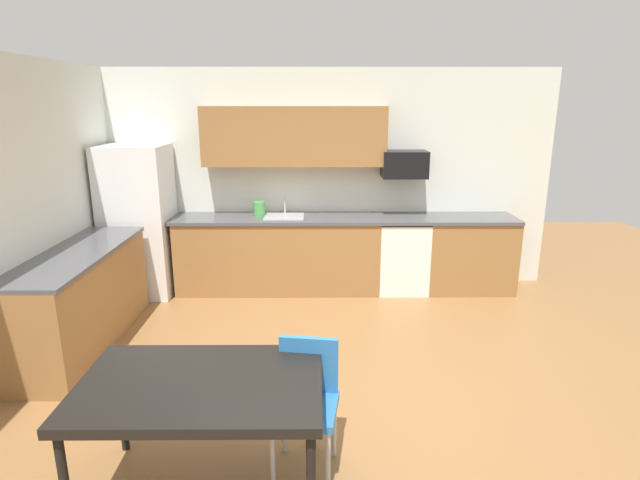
{
  "coord_description": "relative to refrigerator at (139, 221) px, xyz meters",
  "views": [
    {
      "loc": [
        -0.03,
        -3.78,
        2.3
      ],
      "look_at": [
        0.0,
        1.0,
        1.0
      ],
      "focal_mm": 28.61,
      "sensor_mm": 36.0,
      "label": 1
    }
  ],
  "objects": [
    {
      "name": "ground_plane",
      "position": [
        2.18,
        -2.22,
        -0.91
      ],
      "size": [
        12.0,
        12.0,
        0.0
      ],
      "primitive_type": "plane",
      "color": "olive"
    },
    {
      "name": "cabinet_run_back",
      "position": [
        1.67,
        0.08,
        -0.46
      ],
      "size": [
        2.48,
        0.6,
        0.9
      ],
      "primitive_type": "cube",
      "color": "olive",
      "rests_on": "ground"
    },
    {
      "name": "oven_range",
      "position": [
        3.21,
        0.08,
        -0.45
      ],
      "size": [
        0.6,
        0.6,
        0.91
      ],
      "color": "white",
      "rests_on": "ground"
    },
    {
      "name": "microwave",
      "position": [
        3.21,
        0.18,
        0.66
      ],
      "size": [
        0.54,
        0.36,
        0.32
      ],
      "primitive_type": "cube",
      "color": "black"
    },
    {
      "name": "sink_basin",
      "position": [
        1.75,
        0.08,
        -0.03
      ],
      "size": [
        0.48,
        0.4,
        0.14
      ],
      "primitive_type": "cube",
      "color": "#A5A8AD",
      "rests_on": "countertop_back"
    },
    {
      "name": "sink_faucet",
      "position": [
        1.75,
        0.26,
        0.13
      ],
      "size": [
        0.02,
        0.02,
        0.24
      ],
      "primitive_type": "cylinder",
      "color": "#B2B5BA",
      "rests_on": "countertop_back"
    },
    {
      "name": "cabinet_run_back_right",
      "position": [
        4.04,
        0.08,
        -0.46
      ],
      "size": [
        1.07,
        0.6,
        0.9
      ],
      "primitive_type": "cube",
      "color": "olive",
      "rests_on": "ground"
    },
    {
      "name": "cabinet_run_left",
      "position": [
        -0.12,
        -1.42,
        -0.46
      ],
      "size": [
        0.6,
        2.0,
        0.9
      ],
      "primitive_type": "cube",
      "color": "olive",
      "rests_on": "ground"
    },
    {
      "name": "dining_table",
      "position": [
        1.48,
        -3.38,
        -0.22
      ],
      "size": [
        1.4,
        0.9,
        0.75
      ],
      "color": "black",
      "rests_on": "ground"
    },
    {
      "name": "countertop_back",
      "position": [
        2.18,
        0.08,
        0.01
      ],
      "size": [
        4.8,
        0.64,
        0.04
      ],
      "primitive_type": "cube",
      "color": "#4C4C51",
      "rests_on": "cabinet_run_back"
    },
    {
      "name": "countertop_left",
      "position": [
        -0.12,
        -1.42,
        0.01
      ],
      "size": [
        0.64,
        2.0,
        0.04
      ],
      "primitive_type": "cube",
      "color": "#4C4C51",
      "rests_on": "cabinet_run_left"
    },
    {
      "name": "refrigerator",
      "position": [
        0.0,
        0.0,
        0.0
      ],
      "size": [
        0.76,
        0.7,
        1.81
      ],
      "primitive_type": "cube",
      "color": "white",
      "rests_on": "ground"
    },
    {
      "name": "kettle",
      "position": [
        1.45,
        0.13,
        0.11
      ],
      "size": [
        0.14,
        0.14,
        0.2
      ],
      "primitive_type": "cylinder",
      "color": "#4CA54C",
      "rests_on": "countertop_back"
    },
    {
      "name": "chair_near_table",
      "position": [
        2.08,
        -3.14,
        -0.4
      ],
      "size": [
        0.45,
        0.45,
        0.85
      ],
      "color": "#2D72B7",
      "rests_on": "ground"
    },
    {
      "name": "upper_cabinets_back",
      "position": [
        1.88,
        0.21,
        0.99
      ],
      "size": [
        2.2,
        0.34,
        0.7
      ],
      "primitive_type": "cube",
      "color": "olive"
    },
    {
      "name": "wall_back",
      "position": [
        2.18,
        0.43,
        0.44
      ],
      "size": [
        5.8,
        0.1,
        2.7
      ],
      "primitive_type": "cube",
      "color": "silver",
      "rests_on": "ground"
    }
  ]
}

